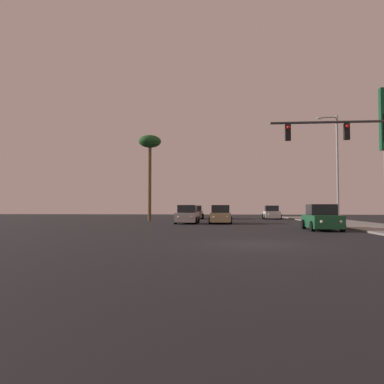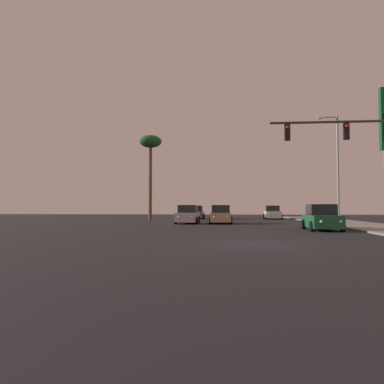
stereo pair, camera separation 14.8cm
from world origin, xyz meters
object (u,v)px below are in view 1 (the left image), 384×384
object	(u,v)px
car_grey	(195,213)
palm_tree_mid	(150,146)
car_red	(222,213)
traffic_light_mast	(355,149)
street_lamp	(336,163)
car_green	(322,218)
car_silver	(187,215)
car_tan	(221,215)
car_white	(272,213)

from	to	relation	value
car_grey	palm_tree_mid	size ratio (longest dim) A/B	0.47
car_red	traffic_light_mast	bearing A→B (deg)	104.94
car_red	street_lamp	distance (m)	18.99
street_lamp	palm_tree_mid	size ratio (longest dim) A/B	0.98
car_green	car_red	world-z (taller)	same
car_grey	car_red	xyz separation A→B (m)	(3.36, 0.17, 0.00)
car_grey	car_silver	bearing A→B (deg)	90.25
car_grey	car_tan	distance (m)	13.54
car_red	traffic_light_mast	distance (m)	27.70
car_tan	traffic_light_mast	bearing A→B (deg)	119.84
traffic_light_mast	palm_tree_mid	size ratio (longest dim) A/B	0.71
car_silver	car_tan	world-z (taller)	same
car_red	car_white	bearing A→B (deg)	176.14
car_grey	car_tan	world-z (taller)	same
car_silver	traffic_light_mast	bearing A→B (deg)	130.78
car_grey	car_red	world-z (taller)	same
car_silver	car_white	world-z (taller)	same
palm_tree_mid	car_tan	bearing A→B (deg)	-33.86
palm_tree_mid	traffic_light_mast	bearing A→B (deg)	-50.24
car_red	street_lamp	bearing A→B (deg)	120.12
car_red	traffic_light_mast	size ratio (longest dim) A/B	0.67
car_green	car_red	distance (m)	23.57
car_silver	street_lamp	bearing A→B (deg)	171.35
palm_tree_mid	car_red	bearing A→B (deg)	47.02
car_grey	car_silver	xyz separation A→B (m)	(0.32, -13.51, 0.00)
car_green	car_red	size ratio (longest dim) A/B	1.00
car_grey	street_lamp	distance (m)	20.75
car_silver	palm_tree_mid	size ratio (longest dim) A/B	0.47
car_green	car_silver	bearing A→B (deg)	-41.45
car_green	palm_tree_mid	world-z (taller)	palm_tree_mid
car_tan	car_red	bearing A→B (deg)	-90.22
car_white	street_lamp	bearing A→B (deg)	103.73
car_red	palm_tree_mid	size ratio (longest dim) A/B	0.47
car_green	car_white	xyz separation A→B (m)	(-0.43, 22.31, 0.00)
car_grey	car_tan	xyz separation A→B (m)	(3.33, -13.12, 0.00)
car_grey	car_tan	bearing A→B (deg)	103.12
car_green	traffic_light_mast	bearing A→B (deg)	104.75
car_silver	car_red	distance (m)	14.02
traffic_light_mast	street_lamp	world-z (taller)	street_lamp
car_tan	traffic_light_mast	distance (m)	15.60
car_silver	street_lamp	distance (m)	13.48
car_silver	palm_tree_mid	distance (m)	10.19
car_grey	car_silver	distance (m)	13.52
car_tan	palm_tree_mid	bearing A→B (deg)	-33.94
car_grey	car_green	distance (m)	24.57
car_grey	car_white	bearing A→B (deg)	178.00
car_green	street_lamp	bearing A→B (deg)	-111.91
car_silver	palm_tree_mid	world-z (taller)	palm_tree_mid
car_grey	car_white	xyz separation A→B (m)	(9.54, -0.15, 0.00)
car_tan	car_white	distance (m)	14.38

